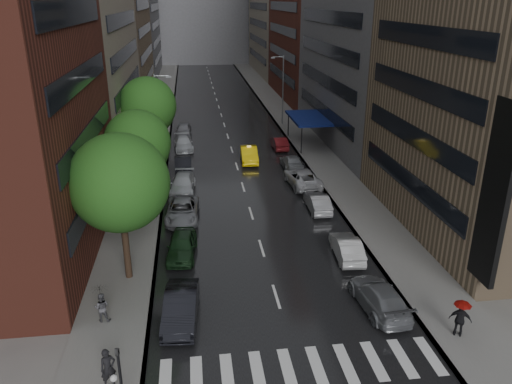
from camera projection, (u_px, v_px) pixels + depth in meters
ground at (290, 341)px, 25.04m from camera, size 220.00×220.00×0.00m
road at (222, 118)px, 71.21m from camera, size 14.00×140.00×0.01m
sidewalk_left at (158, 120)px, 70.10m from camera, size 4.00×140.00×0.15m
sidewalk_right at (284, 116)px, 72.28m from camera, size 4.00×140.00×0.15m
crosswalk at (302, 367)px, 23.21m from camera, size 13.15×2.80×0.01m
buildings_right at (318, 5)px, 73.76m from camera, size 8.05×109.10×36.00m
tree_near at (119, 183)px, 28.29m from camera, size 5.74×5.74×9.14m
tree_mid at (137, 143)px, 38.49m from camera, size 5.15×5.15×8.20m
tree_far at (148, 106)px, 49.04m from camera, size 5.64×5.64×8.99m
taxi at (249, 154)px, 52.06m from camera, size 1.87×4.86×1.58m
parked_cars_left at (183, 185)px, 43.66m from camera, size 2.73×43.16×1.61m
parked_cars_right at (314, 196)px, 41.40m from camera, size 2.99×36.40×1.51m
ped_bag_walker at (108, 369)px, 21.62m from camera, size 0.81×0.72×1.87m
ped_black_umbrella at (101, 301)px, 25.90m from camera, size 0.96×0.98×2.09m
ped_red_umbrella at (461, 315)px, 24.78m from camera, size 1.15×0.93×2.01m
traffic_light at (120, 377)px, 19.47m from camera, size 0.18×0.15×3.45m
street_lamp_left at (158, 117)px, 50.03m from camera, size 1.74×0.22×9.00m
street_lamp_right at (282, 89)px, 65.76m from camera, size 1.74×0.22×9.00m
awning at (308, 118)px, 57.31m from camera, size 4.00×8.00×3.12m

